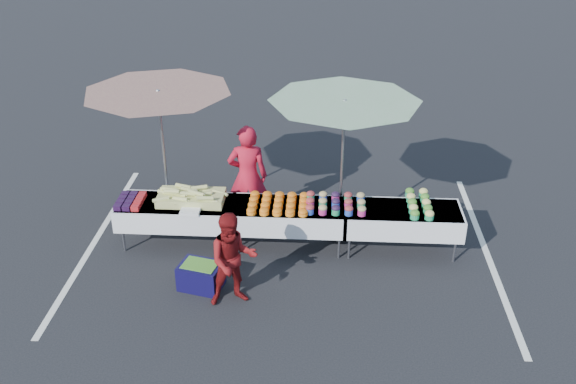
# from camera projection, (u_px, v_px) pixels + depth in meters

# --- Properties ---
(ground) EXTENTS (80.00, 80.00, 0.00)m
(ground) POSITION_uv_depth(u_px,v_px,m) (288.00, 246.00, 10.47)
(ground) COLOR black
(stripe_left) EXTENTS (0.10, 5.00, 0.00)m
(stripe_left) POSITION_uv_depth(u_px,v_px,m) (96.00, 240.00, 10.64)
(stripe_left) COLOR silver
(stripe_left) RESTS_ON ground
(stripe_right) EXTENTS (0.10, 5.00, 0.00)m
(stripe_right) POSITION_uv_depth(u_px,v_px,m) (486.00, 252.00, 10.30)
(stripe_right) COLOR silver
(stripe_right) RESTS_ON ground
(table_left) EXTENTS (1.86, 0.81, 0.75)m
(table_left) POSITION_uv_depth(u_px,v_px,m) (176.00, 212.00, 10.30)
(table_left) COLOR white
(table_left) RESTS_ON ground
(table_center) EXTENTS (1.86, 0.81, 0.75)m
(table_center) POSITION_uv_depth(u_px,v_px,m) (288.00, 215.00, 10.20)
(table_center) COLOR white
(table_center) RESTS_ON ground
(table_right) EXTENTS (1.86, 0.81, 0.75)m
(table_right) POSITION_uv_depth(u_px,v_px,m) (402.00, 219.00, 10.11)
(table_right) COLOR white
(table_right) RESTS_ON ground
(berry_punnets) EXTENTS (0.40, 0.54, 0.08)m
(berry_punnets) POSITION_uv_depth(u_px,v_px,m) (130.00, 201.00, 10.18)
(berry_punnets) COLOR black
(berry_punnets) RESTS_ON table_left
(corn_pile) EXTENTS (1.16, 0.57, 0.26)m
(corn_pile) POSITION_uv_depth(u_px,v_px,m) (191.00, 197.00, 10.20)
(corn_pile) COLOR tan
(corn_pile) RESTS_ON table_left
(plastic_bags) EXTENTS (0.30, 0.25, 0.05)m
(plastic_bags) POSITION_uv_depth(u_px,v_px,m) (190.00, 211.00, 9.93)
(plastic_bags) COLOR white
(plastic_bags) RESTS_ON table_left
(carrot_bowls) EXTENTS (0.95, 0.69, 0.11)m
(carrot_bowls) POSITION_uv_depth(u_px,v_px,m) (278.00, 203.00, 10.10)
(carrot_bowls) COLOR orange
(carrot_bowls) RESTS_ON table_center
(potato_cups) EXTENTS (0.94, 0.58, 0.16)m
(potato_cups) POSITION_uv_depth(u_px,v_px,m) (336.00, 203.00, 10.04)
(potato_cups) COLOR #2649B5
(potato_cups) RESTS_ON table_right
(bean_baskets) EXTENTS (0.36, 0.86, 0.15)m
(bean_baskets) POSITION_uv_depth(u_px,v_px,m) (419.00, 203.00, 10.05)
(bean_baskets) COLOR #249159
(bean_baskets) RESTS_ON table_right
(vendor) EXTENTS (0.69, 0.48, 1.82)m
(vendor) POSITION_uv_depth(u_px,v_px,m) (248.00, 176.00, 10.69)
(vendor) COLOR red
(vendor) RESTS_ON ground
(customer) EXTENTS (0.81, 0.71, 1.42)m
(customer) POSITION_uv_depth(u_px,v_px,m) (233.00, 260.00, 8.86)
(customer) COLOR maroon
(customer) RESTS_ON ground
(umbrella_left) EXTENTS (2.60, 2.60, 2.42)m
(umbrella_left) POSITION_uv_depth(u_px,v_px,m) (159.00, 103.00, 10.11)
(umbrella_left) COLOR black
(umbrella_left) RESTS_ON ground
(umbrella_right) EXTENTS (2.44, 2.44, 2.41)m
(umbrella_right) POSITION_uv_depth(u_px,v_px,m) (344.00, 113.00, 9.76)
(umbrella_right) COLOR black
(umbrella_right) RESTS_ON ground
(storage_bin) EXTENTS (0.70, 0.58, 0.40)m
(storage_bin) POSITION_uv_depth(u_px,v_px,m) (201.00, 275.00, 9.40)
(storage_bin) COLOR #0E0A36
(storage_bin) RESTS_ON ground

